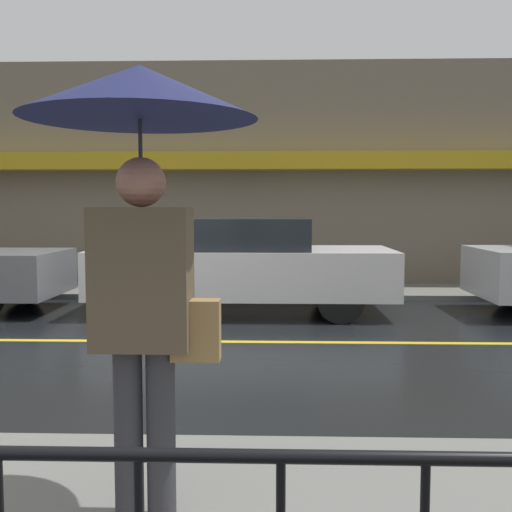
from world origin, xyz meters
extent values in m
plane|color=black|center=(0.00, 0.00, 0.00)|extent=(80.00, 80.00, 0.00)
cube|color=slate|center=(0.00, 4.22, 0.05)|extent=(28.00, 1.81, 0.10)
cube|color=gold|center=(0.00, 0.00, 0.00)|extent=(25.20, 0.12, 0.01)
cube|color=#706656|center=(0.00, 5.28, 2.33)|extent=(28.00, 0.30, 4.66)
cube|color=#B79319|center=(0.00, 4.85, 2.60)|extent=(16.80, 0.55, 0.35)
cylinder|color=#333338|center=(0.84, -4.42, 0.54)|extent=(0.14, 0.14, 0.87)
cylinder|color=#333338|center=(1.01, -4.42, 0.54)|extent=(0.14, 0.14, 0.87)
cube|color=brown|center=(0.93, -4.42, 1.32)|extent=(0.47, 0.28, 0.69)
sphere|color=#AF745F|center=(0.93, -4.42, 1.79)|extent=(0.24, 0.24, 0.24)
cylinder|color=#262628|center=(0.93, -4.42, 1.70)|extent=(0.02, 0.02, 0.77)
cone|color=#191E4C|center=(0.93, -4.42, 2.22)|extent=(1.14, 1.14, 0.26)
cube|color=#9E7A47|center=(1.19, -4.42, 1.07)|extent=(0.24, 0.12, 0.30)
cylinder|color=black|center=(-2.77, 2.85, 0.32)|extent=(0.64, 0.22, 0.64)
cube|color=silver|center=(1.08, 2.08, 0.66)|extent=(4.66, 1.84, 0.72)
cube|color=#1E2328|center=(0.89, 2.08, 1.26)|extent=(2.43, 1.70, 0.48)
cylinder|color=black|center=(2.52, 2.89, 0.35)|extent=(0.69, 0.22, 0.69)
cylinder|color=black|center=(2.52, 1.27, 0.35)|extent=(0.69, 0.22, 0.69)
cylinder|color=black|center=(-0.37, 2.89, 0.35)|extent=(0.69, 0.22, 0.69)
cylinder|color=black|center=(-0.37, 1.27, 0.35)|extent=(0.69, 0.22, 0.69)
camera|label=1|loc=(1.57, -7.30, 1.67)|focal=42.00mm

